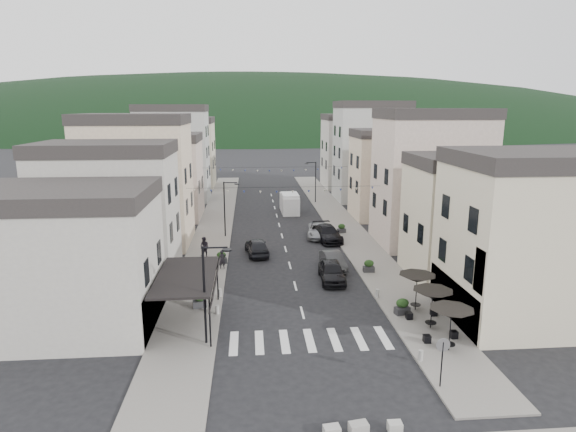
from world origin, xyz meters
The scene contains 33 objects.
ground centered at (0.00, 0.00, 0.00)m, with size 700.00×700.00×0.00m, color black.
sidewalk_left centered at (-7.50, 32.00, 0.06)m, with size 4.00×76.00×0.12m, color slate.
sidewalk_right centered at (7.50, 32.00, 0.06)m, with size 4.00×76.00×0.12m, color slate.
hill_backdrop centered at (0.00, 300.00, 0.00)m, with size 640.00×360.00×70.00m, color black.
boutique_building centered at (-15.50, 5.00, 4.00)m, with size 12.00×8.00×8.00m, color #ACA69E.
bistro_building centered at (14.50, 4.00, 5.00)m, with size 10.00×8.00×10.00m, color beige.
boutique_awning centered at (-7.25, 5.00, 3.11)m, with size 3.77×7.50×3.28m.
buildings_row_left centered at (-14.50, 37.75, 6.12)m, with size 10.20×54.16×14.00m.
buildings_row_right centered at (14.50, 36.59, 6.32)m, with size 10.20×54.16×14.50m.
cafe_terrace centered at (7.70, 2.80, 2.36)m, with size 2.50×8.10×2.53m.
streetlamp_left_near centered at (-5.82, 2.00, 3.70)m, with size 1.70×0.56×6.00m.
streetlamp_left_far centered at (-5.82, 26.00, 3.70)m, with size 1.70×0.56×6.00m.
streetlamp_right_far centered at (5.82, 44.00, 3.70)m, with size 1.70×0.56×6.00m.
traffic_sign centered at (5.80, -3.50, 1.93)m, with size 0.70×0.07×2.70m.
bollards centered at (0.00, 5.50, 0.42)m, with size 11.66×10.26×0.60m.
bunting_near centered at (0.00, 22.00, 5.65)m, with size 19.00×0.28×0.62m.
bunting_far centered at (0.00, 38.00, 5.65)m, with size 19.00×0.28×0.62m.
parked_car_a centered at (3.02, 11.92, 0.81)m, with size 1.91×4.74×1.61m, color black.
parked_car_b centered at (3.63, 14.89, 0.71)m, with size 1.51×4.32×1.42m, color #303032.
parked_car_c centered at (3.89, 25.23, 0.71)m, with size 2.37×5.14×1.43m, color gray.
parked_car_d centered at (4.60, 23.78, 0.79)m, with size 2.20×5.42×1.57m, color black.
parked_car_e centered at (-2.83, 19.41, 0.80)m, with size 1.88×4.67×1.59m, color black.
delivery_van centered at (1.80, 37.89, 1.28)m, with size 2.26×5.49×2.61m.
pedestrian_a centered at (-5.85, 15.34, 0.92)m, with size 0.58×0.38×1.60m, color black.
pedestrian_b centered at (-7.65, 18.75, 1.06)m, with size 0.91×0.71×1.88m, color black.
concrete_block_a centered at (1.03, -6.50, 0.25)m, with size 0.80×0.50×0.50m, color gray.
concrete_block_b centered at (2.61, -6.50, 0.23)m, with size 0.60×0.45×0.45m, color #A4A39C.
concrete_block_c centered at (-0.12, -6.50, 0.20)m, with size 0.70×0.50×0.40m, color #A19D99.
planter_la centered at (-6.97, 7.19, 0.63)m, with size 1.01×0.66×1.06m.
planter_lb centered at (-6.00, 16.75, 0.63)m, with size 1.01×0.67×1.05m.
planter_ra centered at (6.58, 4.99, 0.65)m, with size 1.08×0.76×1.09m.
planter_rb centered at (6.42, 13.45, 0.63)m, with size 0.95×0.54×1.05m.
planter_rc centered at (6.58, 26.39, 0.61)m, with size 1.02×0.79×1.01m.
Camera 1 is at (-3.41, -24.13, 13.57)m, focal length 30.00 mm.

